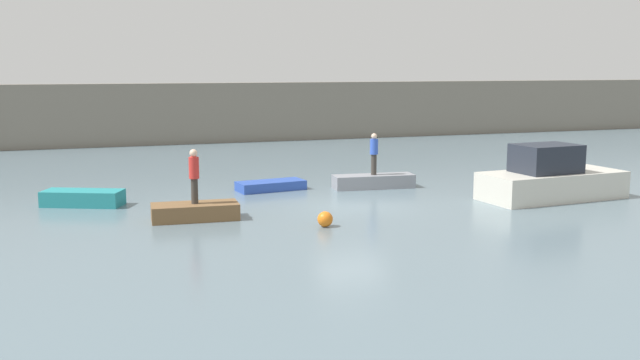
# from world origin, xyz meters

# --- Properties ---
(ground_plane) EXTENTS (120.00, 120.00, 0.00)m
(ground_plane) POSITION_xyz_m (0.00, 0.00, 0.00)
(ground_plane) COLOR slate
(embankment_wall) EXTENTS (80.00, 1.20, 3.79)m
(embankment_wall) POSITION_xyz_m (0.00, 22.37, 1.89)
(embankment_wall) COLOR gray
(embankment_wall) RESTS_ON ground_plane
(motorboat) EXTENTS (5.53, 2.61, 2.03)m
(motorboat) POSITION_xyz_m (7.40, -1.19, 0.74)
(motorboat) COLOR beige
(motorboat) RESTS_ON ground_plane
(rowboat_teal) EXTENTS (2.92, 2.06, 0.55)m
(rowboat_teal) POSITION_xyz_m (-8.89, 3.04, 0.27)
(rowboat_teal) COLOR teal
(rowboat_teal) RESTS_ON ground_plane
(rowboat_brown) EXTENTS (2.80, 1.33, 0.52)m
(rowboat_brown) POSITION_xyz_m (-5.54, -0.53, 0.26)
(rowboat_brown) COLOR brown
(rowboat_brown) RESTS_ON ground_plane
(rowboat_blue) EXTENTS (2.77, 1.44, 0.36)m
(rowboat_blue) POSITION_xyz_m (-1.84, 3.97, 0.18)
(rowboat_blue) COLOR #2B4CAD
(rowboat_blue) RESTS_ON ground_plane
(rowboat_grey) EXTENTS (3.33, 1.24, 0.54)m
(rowboat_grey) POSITION_xyz_m (2.19, 3.10, 0.27)
(rowboat_grey) COLOR gray
(rowboat_grey) RESTS_ON ground_plane
(person_blue_shirt) EXTENTS (0.32, 0.32, 1.66)m
(person_blue_shirt) POSITION_xyz_m (2.19, 3.10, 1.46)
(person_blue_shirt) COLOR #38332D
(person_blue_shirt) RESTS_ON rowboat_grey
(person_red_shirt) EXTENTS (0.32, 0.32, 1.74)m
(person_red_shirt) POSITION_xyz_m (-5.54, -0.53, 1.50)
(person_red_shirt) COLOR #38332D
(person_red_shirt) RESTS_ON rowboat_brown
(mooring_buoy) EXTENTS (0.48, 0.48, 0.48)m
(mooring_buoy) POSITION_xyz_m (-1.96, -2.84, 0.24)
(mooring_buoy) COLOR orange
(mooring_buoy) RESTS_ON ground_plane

